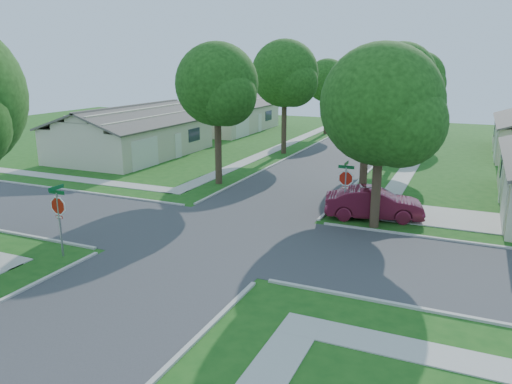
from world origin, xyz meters
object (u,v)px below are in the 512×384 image
Objects in this scene: stop_sign_sw at (58,209)px; car_curb_east at (392,138)px; stop_sign_ne at (346,181)px; tree_w_far at (328,83)px; tree_e_mid at (401,81)px; tree_w_near at (218,88)px; tree_w_mid at (285,77)px; house_nw_near at (133,137)px; car_curb_west at (360,119)px; tree_e_far at (420,79)px; car_driveway at (374,203)px; tree_ne_corner at (383,110)px; tree_e_near at (368,101)px; house_nw_far at (225,117)px.

stop_sign_sw is 0.77× the size of car_curb_east.
stop_sign_ne is 30.96m from tree_w_far.
tree_e_mid is at bearing -71.61° from car_curb_east.
tree_w_near is 0.94× the size of tree_w_mid.
tree_w_mid reaches higher than tree_e_mid.
house_nw_near is (-11.34, -19.01, -3.99)m from tree_w_far.
tree_w_near is 1.12× the size of tree_w_far.
car_curb_west is at bearing 87.66° from tree_w_near.
tree_e_far reaches higher than car_driveway.
tree_e_mid is (0.06, 16.31, 4.22)m from stop_sign_ne.
tree_w_far is 0.93× the size of tree_ne_corner.
tree_e_mid is 1.06× the size of tree_e_far.
tree_e_near is 0.61× the size of house_nw_far.
stop_sign_ne is 0.34× the size of tree_ne_corner.
tree_ne_corner is (11.06, 8.91, 3.56)m from stop_sign_sw.
car_curb_west is (12.79, 12.35, -0.90)m from house_nw_far.
tree_e_near is 0.90× the size of tree_e_mid.
tree_w_near is 12.01m from tree_w_mid.
tree_ne_corner is 41.56m from car_curb_west.
stop_sign_sw is 0.61× the size of car_driveway.
tree_w_far is 1.89× the size of car_curb_west.
car_curb_west is (-7.95, 35.34, -5.03)m from tree_e_near.
tree_e_mid is at bearing 69.80° from stop_sign_sw.
tree_e_mid is 16.06m from tree_w_far.
tree_w_mid is at bearing 123.22° from tree_ne_corner.
tree_e_near is (9.45, 13.71, 3.61)m from stop_sign_sw.
stop_sign_ne reaches higher than car_curb_east.
tree_w_mid is at bearing 20.85° from car_driveway.
car_curb_west is (12.79, 29.35, -0.90)m from house_nw_near.
stop_sign_sw is 0.36× the size of tree_e_near.
tree_e_mid reaches higher than tree_ne_corner.
stop_sign_ne is at bearing -52.84° from house_nw_far.
tree_e_mid is 16.48m from car_driveway.
house_nw_near is at bearing 119.83° from stop_sign_sw.
tree_e_mid reaches higher than stop_sign_ne.
tree_e_near is at bearing 89.32° from stop_sign_ne.
tree_e_far is at bearing 93.09° from tree_ne_corner.
car_curb_west is (-7.90, 39.64, -1.41)m from stop_sign_ne.
stop_sign_ne is at bearing -72.30° from tree_w_far.
stop_sign_ne is 0.36× the size of tree_e_near.
tree_e_far is 21.31m from house_nw_far.
house_nw_near is at bearing 154.23° from tree_ne_corner.
tree_w_mid is at bearing 119.80° from stop_sign_ne.
tree_e_far reaches higher than tree_e_near.
tree_e_mid reaches higher than tree_w_far.
car_curb_west is at bearing 66.45° from house_nw_near.
tree_e_near is 0.61× the size of house_nw_near.
tree_w_far is 10.34m from car_curb_east.
tree_w_mid is 12.84m from car_curb_east.
tree_ne_corner is 35.90m from house_nw_far.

